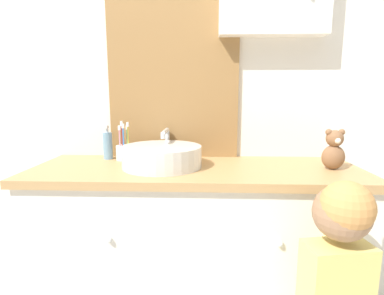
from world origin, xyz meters
TOP-DOWN VIEW (x-y plane):
  - wall_back at (0.02, 0.62)m, footprint 3.20×0.18m
  - vanity_counter at (0.00, 0.34)m, footprint 1.49×0.51m
  - sink_basin at (-0.15, 0.35)m, footprint 0.36×0.41m
  - toothbrush_holder at (-0.37, 0.49)m, footprint 0.08×0.08m
  - soap_dispenser at (-0.46, 0.51)m, footprint 0.05×0.05m
  - child_figure at (0.48, -0.07)m, footprint 0.23×0.47m
  - teddy_bear at (0.61, 0.33)m, footprint 0.10×0.08m

SIDE VIEW (x-z plane):
  - vanity_counter at x=0.00m, z-range 0.00..0.87m
  - child_figure at x=0.48m, z-range 0.10..1.03m
  - toothbrush_holder at x=-0.37m, z-range 0.81..1.01m
  - sink_basin at x=-0.15m, z-range 0.84..0.99m
  - soap_dispenser at x=-0.46m, z-range 0.85..1.02m
  - teddy_bear at x=0.61m, z-range 0.86..1.04m
  - wall_back at x=0.02m, z-range 0.04..2.54m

